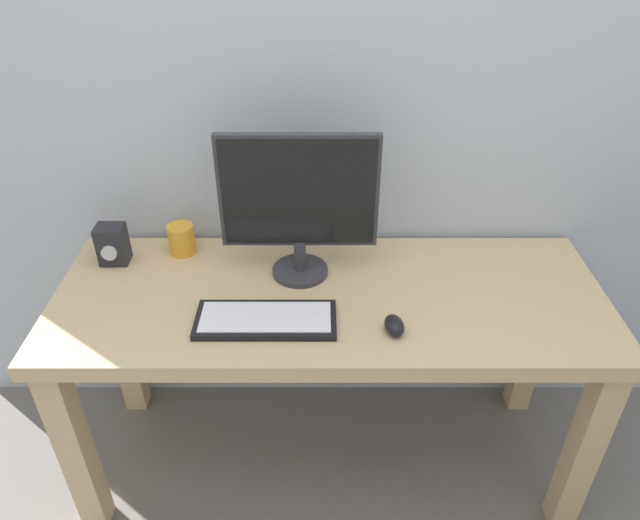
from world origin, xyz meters
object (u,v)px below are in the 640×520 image
object	(u,v)px
audio_controller	(112,245)
keyboard_primary	(265,320)
desk	(329,324)
coffee_mug	(181,239)
monitor	(298,201)
mouse	(394,325)

from	to	relation	value
audio_controller	keyboard_primary	bearing A→B (deg)	-30.95
desk	coffee_mug	size ratio (longest dim) A/B	16.62
monitor	keyboard_primary	size ratio (longest dim) A/B	1.19
audio_controller	mouse	bearing A→B (deg)	-21.65
desk	monitor	size ratio (longest dim) A/B	3.53
desk	keyboard_primary	distance (m)	0.26
desk	keyboard_primary	xyz separation A→B (m)	(-0.18, -0.13, 0.13)
monitor	keyboard_primary	distance (m)	0.36
keyboard_primary	audio_controller	size ratio (longest dim) A/B	3.02
mouse	audio_controller	distance (m)	0.92
mouse	coffee_mug	world-z (taller)	coffee_mug
audio_controller	coffee_mug	xyz separation A→B (m)	(0.21, 0.06, -0.02)
desk	keyboard_primary	bearing A→B (deg)	-143.34
desk	monitor	distance (m)	0.39
keyboard_primary	mouse	xyz separation A→B (m)	(0.35, -0.04, 0.01)
monitor	mouse	xyz separation A→B (m)	(0.26, -0.29, -0.23)
desk	monitor	bearing A→B (deg)	128.08
coffee_mug	monitor	bearing A→B (deg)	-15.95
mouse	audio_controller	bearing A→B (deg)	148.93
keyboard_primary	coffee_mug	size ratio (longest dim) A/B	3.96
monitor	coffee_mug	xyz separation A→B (m)	(-0.39, 0.11, -0.20)
mouse	keyboard_primary	bearing A→B (deg)	164.51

